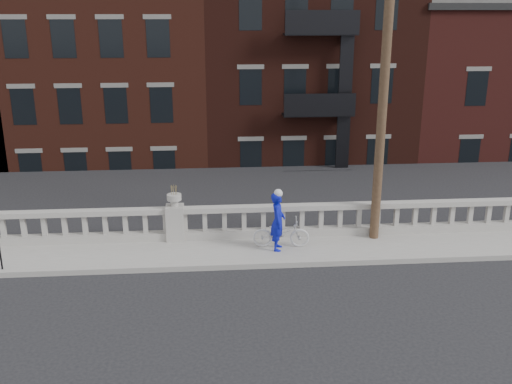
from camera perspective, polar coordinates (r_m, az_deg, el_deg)
The scene contains 8 objects.
ground at distance 14.51m, azimuth -8.80°, elevation -11.14°, with size 120.00×120.00×0.00m, color black.
sidewalk at distance 17.17m, azimuth -8.15°, elevation -6.12°, with size 32.00×2.20×0.15m, color gray.
balustrade at distance 17.84m, azimuth -8.07°, elevation -3.23°, with size 28.00×0.34×1.03m.
planter_pedestal at distance 17.77m, azimuth -8.09°, elevation -2.66°, with size 0.55×0.55×1.76m.
lower_level at distance 36.01m, azimuth -5.65°, elevation 10.64°, with size 80.00×44.00×20.80m.
utility_pole at distance 17.15m, azimuth 12.75°, elevation 11.51°, with size 1.60×0.28×10.00m.
bicycle at distance 17.15m, azimuth 2.52°, elevation -4.09°, with size 0.59×1.70×0.89m, color silver.
cyclist at distance 16.81m, azimuth 2.20°, elevation -2.95°, with size 0.64×0.42×1.77m, color #0B12A8.
Camera 1 is at (1.15, -12.71, 6.92)m, focal length 40.00 mm.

